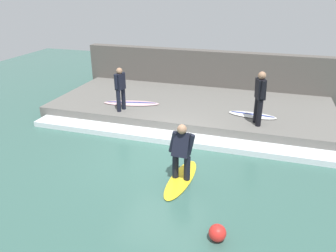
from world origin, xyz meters
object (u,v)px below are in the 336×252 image
surfboard_waiting_far (131,103)px  surfboard_waiting_near (252,115)px  marker_buoy (217,233)px  surfboard_riding (181,179)px  surfer_waiting_near (260,95)px  surfer_riding (182,149)px  surfer_waiting_far (120,87)px

surfboard_waiting_far → surfboard_waiting_near: bearing=-88.9°
surfboard_waiting_near → surfboard_waiting_far: (-0.08, 4.43, 0.00)m
marker_buoy → surfboard_waiting_far: bearing=36.5°
surfboard_riding → marker_buoy: 2.22m
marker_buoy → surfer_waiting_near: bearing=-4.7°
surfer_waiting_near → marker_buoy: surfer_waiting_near is taller
surfboard_riding → surfboard_waiting_far: surfboard_waiting_far is taller
surfer_riding → surfer_waiting_near: bearing=-27.0°
surfboard_riding → surfer_waiting_far: surfer_waiting_far is taller
surfboard_waiting_near → marker_buoy: bearing=177.6°
surfer_waiting_far → surfboard_waiting_far: bearing=-5.0°
surfer_riding → marker_buoy: 2.33m
surfboard_waiting_near → surfer_riding: bearing=159.5°
surfer_waiting_near → surfer_waiting_far: bearing=91.6°
surfer_riding → surfboard_waiting_near: surfer_riding is taller
surfer_waiting_near → surfboard_waiting_far: (0.60, 4.61, -0.93)m
surfboard_waiting_near → surfer_waiting_near: bearing=-165.4°
surfboard_riding → marker_buoy: size_ratio=5.83×
surfboard_riding → surfer_waiting_far: (3.09, 3.03, 1.28)m
surfboard_riding → surfer_riding: surfer_riding is taller
surfer_waiting_far → surfer_riding: bearing=-135.5°
surfboard_waiting_near → surfboard_waiting_far: bearing=91.1°
surfboard_waiting_near → marker_buoy: size_ratio=4.84×
surfer_riding → surfer_waiting_near: 3.65m
surfer_riding → surfboard_waiting_near: 4.19m
surfer_waiting_far → marker_buoy: surfer_waiting_far is taller
surfboard_riding → surfer_waiting_near: size_ratio=1.17×
surfboard_riding → surfboard_waiting_far: (3.82, 2.97, 0.45)m
surfer_waiting_far → surfboard_waiting_far: surfer_waiting_far is taller
surfboard_waiting_far → surfer_waiting_near: bearing=-97.4°
surfer_waiting_far → marker_buoy: bearing=-139.3°
surfer_waiting_near → surfer_waiting_far: surfer_waiting_near is taller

